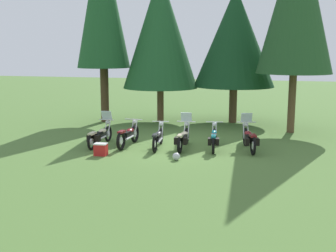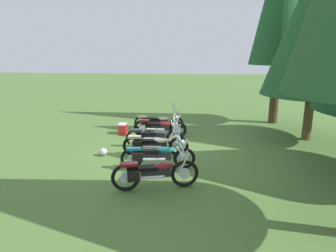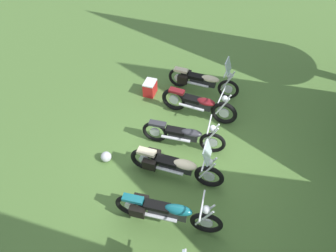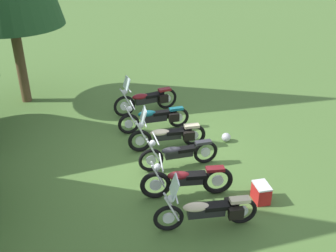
# 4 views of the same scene
# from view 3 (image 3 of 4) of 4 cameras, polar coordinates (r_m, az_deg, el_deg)

# --- Properties ---
(ground_plane) EXTENTS (80.00, 80.00, 0.00)m
(ground_plane) POSITION_cam_3_polar(r_m,az_deg,el_deg) (7.64, 2.62, -6.75)
(ground_plane) COLOR #4C7033
(motorcycle_0) EXTENTS (0.65, 2.30, 1.34)m
(motorcycle_0) POSITION_cam_3_polar(r_m,az_deg,el_deg) (9.42, 6.54, 8.73)
(motorcycle_0) COLOR black
(motorcycle_0) RESTS_ON ground_plane
(motorcycle_1) EXTENTS (0.76, 2.26, 1.03)m
(motorcycle_1) POSITION_cam_3_polar(r_m,az_deg,el_deg) (8.51, 5.95, 4.15)
(motorcycle_1) COLOR black
(motorcycle_1) RESTS_ON ground_plane
(motorcycle_2) EXTENTS (0.67, 2.21, 0.99)m
(motorcycle_2) POSITION_cam_3_polar(r_m,az_deg,el_deg) (7.65, 3.06, -1.76)
(motorcycle_2) COLOR black
(motorcycle_2) RESTS_ON ground_plane
(motorcycle_3) EXTENTS (0.77, 2.30, 1.36)m
(motorcycle_3) POSITION_cam_3_polar(r_m,az_deg,el_deg) (6.99, 1.26, -7.51)
(motorcycle_3) COLOR black
(motorcycle_3) RESTS_ON ground_plane
(motorcycle_4) EXTENTS (0.73, 2.29, 0.99)m
(motorcycle_4) POSITION_cam_3_polar(r_m,az_deg,el_deg) (6.35, -0.48, -16.08)
(motorcycle_4) COLOR black
(motorcycle_4) RESTS_ON ground_plane
(picnic_cooler) EXTENTS (0.49, 0.37, 0.46)m
(picnic_cooler) POSITION_cam_3_polar(r_m,az_deg,el_deg) (9.43, -3.47, 7.32)
(picnic_cooler) COLOR red
(picnic_cooler) RESTS_ON ground_plane
(dropped_helmet) EXTENTS (0.27, 0.27, 0.27)m
(dropped_helmet) POSITION_cam_3_polar(r_m,az_deg,el_deg) (7.71, -11.80, -5.79)
(dropped_helmet) COLOR silver
(dropped_helmet) RESTS_ON ground_plane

